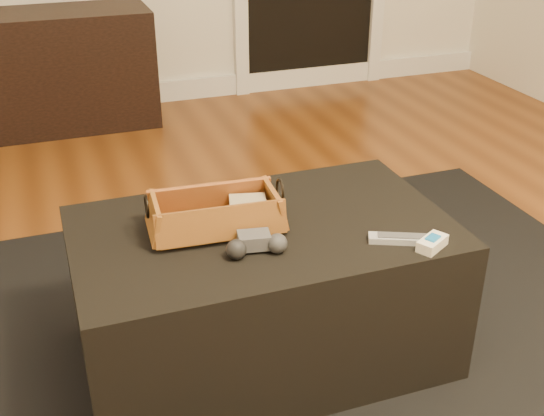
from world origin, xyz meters
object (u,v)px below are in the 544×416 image
object	(u,v)px
tv_remote	(210,225)
game_controller	(256,244)
wicker_basket	(216,215)
media_cabinet	(0,75)
ottoman	(263,292)
silver_remote	(403,239)
cream_gadget	(432,243)

from	to	relation	value
tv_remote	game_controller	distance (m)	0.16
tv_remote	wicker_basket	size ratio (longest dim) A/B	0.51
media_cabinet	tv_remote	world-z (taller)	media_cabinet
ottoman	silver_remote	xyz separation A→B (m)	(0.31, -0.20, 0.22)
game_controller	cream_gadget	size ratio (longest dim) A/B	1.59
tv_remote	silver_remote	bearing A→B (deg)	-27.41
ottoman	cream_gadget	xyz separation A→B (m)	(0.36, -0.25, 0.22)
wicker_basket	cream_gadget	xyz separation A→B (m)	(0.48, -0.28, -0.03)
tv_remote	silver_remote	distance (m)	0.50
media_cabinet	ottoman	bearing A→B (deg)	-73.01
media_cabinet	silver_remote	size ratio (longest dim) A/B	8.90
wicker_basket	silver_remote	xyz separation A→B (m)	(0.43, -0.22, -0.03)
tv_remote	silver_remote	size ratio (longest dim) A/B	1.06
game_controller	tv_remote	bearing A→B (deg)	119.86
wicker_basket	cream_gadget	distance (m)	0.56
ottoman	tv_remote	size ratio (longest dim) A/B	5.41
ottoman	media_cabinet	bearing A→B (deg)	106.99
game_controller	media_cabinet	bearing A→B (deg)	104.77
tv_remote	game_controller	size ratio (longest dim) A/B	1.18
wicker_basket	cream_gadget	bearing A→B (deg)	-29.82
ottoman	tv_remote	bearing A→B (deg)	174.82
tv_remote	game_controller	world-z (taller)	game_controller
ottoman	silver_remote	size ratio (longest dim) A/B	5.71
media_cabinet	wicker_basket	bearing A→B (deg)	-75.75
media_cabinet	ottoman	distance (m)	2.31
silver_remote	cream_gadget	xyz separation A→B (m)	(0.05, -0.05, 0.01)
wicker_basket	ottoman	bearing A→B (deg)	-11.55
media_cabinet	ottoman	xyz separation A→B (m)	(0.67, -2.20, -0.08)
wicker_basket	game_controller	size ratio (longest dim) A/B	2.32
game_controller	silver_remote	distance (m)	0.38
cream_gadget	tv_remote	bearing A→B (deg)	152.16
media_cabinet	tv_remote	xyz separation A→B (m)	(0.54, -2.19, 0.15)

